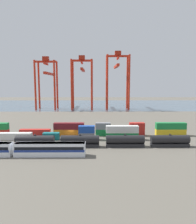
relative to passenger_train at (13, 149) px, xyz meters
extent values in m
plane|color=#5B564C|center=(13.96, 63.32, -2.14)|extent=(420.00, 420.00, 0.00)
cube|color=#475B6B|center=(13.96, 155.09, -2.14)|extent=(400.00, 110.00, 0.01)
cube|color=silver|center=(10.64, 0.00, -0.19)|extent=(20.38, 3.10, 3.90)
cube|color=navy|center=(10.64, 0.00, -0.29)|extent=(19.98, 3.14, 0.64)
cube|color=black|center=(10.64, 0.00, 0.49)|extent=(19.57, 3.13, 0.90)
cube|color=slate|center=(10.64, 0.00, 1.58)|extent=(20.18, 2.85, 0.36)
cube|color=#232326|center=(3.72, 9.00, -1.59)|extent=(12.63, 2.50, 1.10)
cylinder|color=black|center=(3.72, 9.00, 0.34)|extent=(12.63, 2.76, 2.76)
cylinder|color=black|center=(3.72, 9.00, 1.90)|extent=(0.70, 0.70, 0.36)
cube|color=#232326|center=(18.64, 9.00, -1.59)|extent=(12.63, 2.50, 1.10)
cylinder|color=black|center=(18.64, 9.00, 0.34)|extent=(12.63, 2.76, 2.76)
cylinder|color=black|center=(18.64, 9.00, 1.90)|extent=(0.70, 0.70, 0.36)
cube|color=#232326|center=(33.56, 9.00, -1.59)|extent=(12.63, 2.50, 1.10)
cylinder|color=black|center=(33.56, 9.00, 0.34)|extent=(12.63, 2.76, 2.76)
cylinder|color=black|center=(33.56, 9.00, 1.90)|extent=(0.70, 0.70, 0.36)
cube|color=#232326|center=(48.48, 9.00, -1.59)|extent=(12.63, 2.50, 1.10)
cylinder|color=black|center=(48.48, 9.00, 0.34)|extent=(12.63, 2.76, 2.76)
cylinder|color=black|center=(48.48, 9.00, 1.90)|extent=(0.70, 0.70, 0.36)
cube|color=silver|center=(-6.23, 18.45, -0.84)|extent=(12.10, 2.44, 2.60)
cube|color=#146066|center=(7.09, 18.45, -0.84)|extent=(6.04, 2.44, 2.60)
cube|color=slate|center=(20.41, 18.45, -0.84)|extent=(6.04, 2.44, 2.60)
cube|color=#1C4299|center=(20.41, 18.45, 1.76)|extent=(6.04, 2.44, 2.60)
cube|color=#197538|center=(33.72, 18.45, -0.84)|extent=(12.10, 2.44, 2.60)
cube|color=silver|center=(33.72, 18.45, 1.76)|extent=(12.10, 2.44, 2.60)
cube|color=#AD211C|center=(-14.38, 24.64, -0.84)|extent=(6.04, 2.44, 2.60)
cube|color=#197538|center=(-14.38, 24.64, 1.76)|extent=(6.04, 2.44, 2.60)
cube|color=#AD211C|center=(-0.68, 24.64, -0.84)|extent=(12.10, 2.44, 2.60)
cube|color=orange|center=(13.03, 24.64, -0.84)|extent=(12.10, 2.44, 2.60)
cube|color=maroon|center=(13.03, 24.64, 1.76)|extent=(12.10, 2.44, 2.60)
cube|color=#197538|center=(26.73, 24.64, -0.84)|extent=(6.04, 2.44, 2.60)
cube|color=slate|center=(26.73, 24.64, 1.76)|extent=(6.04, 2.44, 2.60)
cube|color=#AD211C|center=(40.44, 24.64, -0.84)|extent=(6.04, 2.44, 2.60)
cube|color=#AD211C|center=(40.44, 24.64, 1.76)|extent=(6.04, 2.44, 2.60)
cube|color=gold|center=(54.14, 24.64, -0.84)|extent=(12.10, 2.44, 2.60)
cube|color=#197538|center=(54.14, 24.64, 1.76)|extent=(12.10, 2.44, 2.60)
cylinder|color=red|center=(-23.89, 110.21, 17.42)|extent=(1.50, 1.50, 39.12)
cylinder|color=red|center=(-8.67, 110.21, 17.42)|extent=(1.50, 1.50, 39.12)
cylinder|color=red|center=(-23.89, 121.55, 17.42)|extent=(1.50, 1.50, 39.12)
cylinder|color=red|center=(-8.67, 121.55, 17.42)|extent=(1.50, 1.50, 39.12)
cube|color=red|center=(-16.28, 115.88, 36.18)|extent=(16.83, 1.20, 1.60)
cube|color=red|center=(-16.28, 115.88, 34.58)|extent=(1.20, 12.94, 1.60)
cube|color=red|center=(-16.28, 129.98, 27.16)|extent=(2.00, 40.27, 2.00)
cube|color=maroon|center=(-16.28, 115.88, 38.58)|extent=(4.80, 4.00, 3.20)
cylinder|color=red|center=(4.65, 110.74, 17.84)|extent=(1.50, 1.50, 39.98)
cylinder|color=red|center=(20.56, 110.74, 17.84)|extent=(1.50, 1.50, 39.98)
cylinder|color=red|center=(4.65, 121.02, 17.84)|extent=(1.50, 1.50, 39.98)
cylinder|color=red|center=(20.56, 121.02, 17.84)|extent=(1.50, 1.50, 39.98)
cube|color=red|center=(12.61, 115.88, 37.03)|extent=(17.51, 1.20, 1.60)
cube|color=red|center=(12.61, 115.88, 35.43)|extent=(1.20, 11.88, 1.60)
cube|color=red|center=(12.61, 127.49, 30.38)|extent=(2.00, 33.18, 2.00)
cube|color=maroon|center=(12.61, 115.88, 39.43)|extent=(4.80, 4.00, 3.20)
cylinder|color=red|center=(32.86, 110.80, 19.61)|extent=(1.50, 1.50, 43.51)
cylinder|color=red|center=(50.13, 110.80, 19.61)|extent=(1.50, 1.50, 43.51)
cylinder|color=red|center=(32.86, 120.96, 19.61)|extent=(1.50, 1.50, 43.51)
cylinder|color=red|center=(50.13, 120.96, 19.61)|extent=(1.50, 1.50, 43.51)
cube|color=red|center=(41.49, 115.88, 40.56)|extent=(18.87, 1.20, 1.60)
cube|color=red|center=(41.49, 115.88, 38.96)|extent=(1.20, 11.76, 1.60)
cube|color=red|center=(41.49, 127.11, 33.48)|extent=(2.00, 32.08, 2.00)
cube|color=maroon|center=(41.49, 115.88, 42.96)|extent=(4.80, 4.00, 3.20)
camera|label=1|loc=(23.93, -60.38, 18.66)|focal=34.50mm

